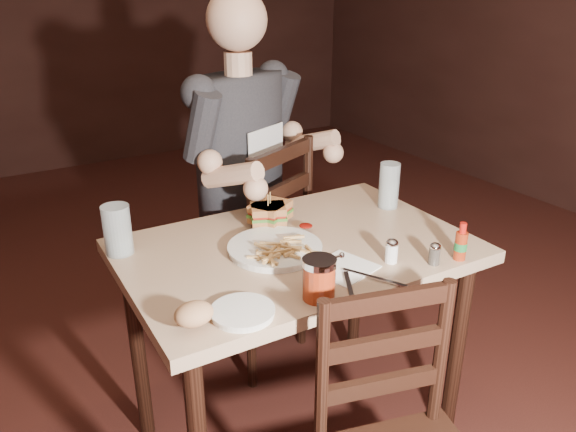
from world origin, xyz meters
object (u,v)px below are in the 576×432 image
chair_far (243,251)px  syrup_dispenser (319,279)px  glass_right (389,185)px  diner (249,131)px  dinner_plate (275,249)px  glass_left (117,230)px  side_plate (243,313)px  main_table (296,272)px  hot_sauce (461,241)px

chair_far → syrup_dispenser: 0.94m
chair_far → glass_right: bearing=104.0°
diner → dinner_plate: diner is taller
dinner_plate → glass_left: 0.47m
syrup_dispenser → side_plate: (-0.20, 0.03, -0.05)m
main_table → diner: (0.11, 0.51, 0.33)m
syrup_dispenser → dinner_plate: bearing=84.1°
main_table → dinner_plate: dinner_plate is taller
dinner_plate → syrup_dispenser: (-0.04, -0.29, 0.05)m
syrup_dispenser → side_plate: syrup_dispenser is taller
main_table → side_plate: side_plate is taller
diner → dinner_plate: 0.60m
syrup_dispenser → hot_sauce: bearing=-2.9°
main_table → chair_far: 0.60m
chair_far → dinner_plate: (-0.17, -0.57, 0.29)m
dinner_plate → glass_right: glass_right is taller
glass_left → hot_sauce: size_ratio=1.31×
dinner_plate → hot_sauce: bearing=-36.8°
hot_sauce → main_table: bearing=137.2°
diner → glass_right: diner is taller
diner → glass_left: bearing=-178.2°
hot_sauce → glass_right: bearing=77.6°
chair_far → side_plate: chair_far is taller
glass_left → glass_right: glass_right is taller
diner → side_plate: 0.92m
chair_far → diner: size_ratio=0.96×
main_table → glass_right: size_ratio=6.61×
chair_far → dinner_plate: size_ratio=3.48×
diner → glass_right: (0.34, -0.42, -0.15)m
side_plate → chair_far: bearing=63.1°
glass_left → side_plate: (0.16, -0.50, -0.07)m
glass_left → syrup_dispenser: (0.36, -0.53, -0.02)m
dinner_plate → glass_left: glass_left is taller
dinner_plate → syrup_dispenser: size_ratio=2.46×
glass_left → side_plate: 0.52m
main_table → glass_right: glass_right is taller
glass_left → side_plate: size_ratio=0.97×
main_table → chair_far: bearing=80.5°
chair_far → hot_sauce: (0.26, -0.89, 0.34)m
dinner_plate → side_plate: size_ratio=1.78×
chair_far → syrup_dispenser: chair_far is taller
glass_right → main_table: bearing=-168.3°
diner → hot_sauce: bearing=-97.3°
diner → syrup_dispenser: size_ratio=8.89×
glass_right → syrup_dispenser: 0.69m
diner → dinner_plate: (-0.19, -0.52, -0.22)m
glass_left → syrup_dispenser: size_ratio=1.34×
glass_right → hot_sauce: glass_right is taller
dinner_plate → glass_right: 0.54m
dinner_plate → glass_left: (-0.40, 0.24, 0.07)m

